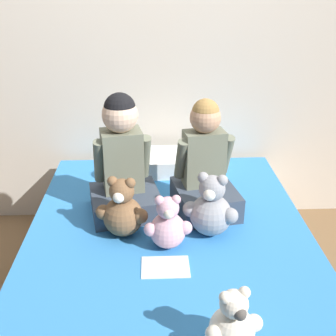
% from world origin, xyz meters
% --- Properties ---
extents(ground_plane, '(14.00, 14.00, 0.00)m').
position_xyz_m(ground_plane, '(0.00, 0.00, 0.00)').
color(ground_plane, brown).
extents(wall_behind_bed, '(8.00, 0.06, 2.50)m').
position_xyz_m(wall_behind_bed, '(0.00, 1.08, 1.25)').
color(wall_behind_bed, beige).
rests_on(wall_behind_bed, ground_plane).
extents(bed, '(1.42, 1.99, 0.47)m').
position_xyz_m(bed, '(0.00, 0.00, 0.23)').
color(bed, '#997F60').
rests_on(bed, ground_plane).
extents(child_on_left, '(0.41, 0.39, 0.64)m').
position_xyz_m(child_on_left, '(-0.23, 0.33, 0.74)').
color(child_on_left, '#384251').
rests_on(child_on_left, bed).
extents(child_on_right, '(0.37, 0.40, 0.61)m').
position_xyz_m(child_on_right, '(0.20, 0.32, 0.70)').
color(child_on_right, '#384251').
rests_on(child_on_right, bed).
extents(teddy_bear_held_by_left_child, '(0.25, 0.19, 0.31)m').
position_xyz_m(teddy_bear_held_by_left_child, '(-0.23, 0.09, 0.60)').
color(teddy_bear_held_by_left_child, brown).
rests_on(teddy_bear_held_by_left_child, bed).
extents(teddy_bear_held_by_right_child, '(0.26, 0.20, 0.32)m').
position_xyz_m(teddy_bear_held_by_right_child, '(0.20, 0.08, 0.60)').
color(teddy_bear_held_by_right_child, '#939399').
rests_on(teddy_bear_held_by_right_child, bed).
extents(teddy_bear_between_children, '(0.22, 0.17, 0.27)m').
position_xyz_m(teddy_bear_between_children, '(-0.01, -0.02, 0.58)').
color(teddy_bear_between_children, '#DBA3B2').
rests_on(teddy_bear_between_children, bed).
extents(teddy_bear_at_foot_of_bed, '(0.20, 0.16, 0.25)m').
position_xyz_m(teddy_bear_at_foot_of_bed, '(0.18, -0.62, 0.57)').
color(teddy_bear_at_foot_of_bed, silver).
rests_on(teddy_bear_at_foot_of_bed, bed).
extents(pillow_at_headboard, '(0.54, 0.31, 0.11)m').
position_xyz_m(pillow_at_headboard, '(0.00, 0.81, 0.52)').
color(pillow_at_headboard, white).
rests_on(pillow_at_headboard, bed).
extents(sign_card, '(0.21, 0.15, 0.00)m').
position_xyz_m(sign_card, '(-0.03, -0.18, 0.47)').
color(sign_card, white).
rests_on(sign_card, bed).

